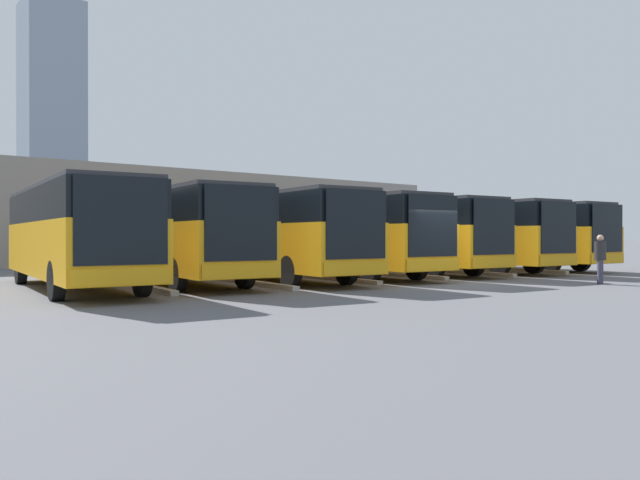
% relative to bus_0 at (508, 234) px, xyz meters
% --- Properties ---
extents(ground_plane, '(600.00, 600.00, 0.00)m').
position_rel_bus_0_xyz_m(ground_plane, '(10.46, 4.80, -1.76)').
color(ground_plane, '#5B5B60').
extents(bus_0, '(3.42, 10.95, 3.13)m').
position_rel_bus_0_xyz_m(bus_0, '(0.00, 0.00, 0.00)').
color(bus_0, orange).
rests_on(bus_0, ground_plane).
extents(curb_divider_0, '(0.75, 5.59, 0.15)m').
position_rel_bus_0_xyz_m(curb_divider_0, '(1.74, 1.59, -1.68)').
color(curb_divider_0, '#B2B2AD').
rests_on(curb_divider_0, ground_plane).
extents(bus_1, '(3.42, 10.95, 3.13)m').
position_rel_bus_0_xyz_m(bus_1, '(3.49, -0.17, 0.00)').
color(bus_1, orange).
rests_on(bus_1, ground_plane).
extents(curb_divider_1, '(0.75, 5.59, 0.15)m').
position_rel_bus_0_xyz_m(curb_divider_1, '(5.23, 1.42, -1.68)').
color(curb_divider_1, '#B2B2AD').
rests_on(curb_divider_1, ground_plane).
extents(bus_2, '(3.42, 10.95, 3.13)m').
position_rel_bus_0_xyz_m(bus_2, '(6.97, -0.65, 0.00)').
color(bus_2, orange).
rests_on(bus_2, ground_plane).
extents(curb_divider_2, '(0.75, 5.59, 0.15)m').
position_rel_bus_0_xyz_m(curb_divider_2, '(8.71, 0.94, -1.68)').
color(curb_divider_2, '#B2B2AD').
rests_on(curb_divider_2, ground_plane).
extents(bus_3, '(3.42, 10.95, 3.13)m').
position_rel_bus_0_xyz_m(bus_3, '(10.46, -0.51, 0.00)').
color(bus_3, orange).
rests_on(bus_3, ground_plane).
extents(curb_divider_3, '(0.75, 5.59, 0.15)m').
position_rel_bus_0_xyz_m(curb_divider_3, '(12.20, 1.08, -1.68)').
color(curb_divider_3, '#B2B2AD').
rests_on(curb_divider_3, ground_plane).
extents(bus_4, '(3.42, 10.95, 3.13)m').
position_rel_bus_0_xyz_m(bus_4, '(13.95, -0.40, 0.00)').
color(bus_4, orange).
rests_on(bus_4, ground_plane).
extents(curb_divider_4, '(0.75, 5.59, 0.15)m').
position_rel_bus_0_xyz_m(curb_divider_4, '(15.69, 1.19, -1.68)').
color(curb_divider_4, '#B2B2AD').
rests_on(curb_divider_4, ground_plane).
extents(bus_5, '(3.42, 10.95, 3.13)m').
position_rel_bus_0_xyz_m(bus_5, '(17.43, -1.15, 0.00)').
color(bus_5, orange).
rests_on(bus_5, ground_plane).
extents(curb_divider_5, '(0.75, 5.59, 0.15)m').
position_rel_bus_0_xyz_m(curb_divider_5, '(19.17, 0.44, -1.68)').
color(curb_divider_5, '#B2B2AD').
rests_on(curb_divider_5, ground_plane).
extents(bus_6, '(3.42, 10.95, 3.13)m').
position_rel_bus_0_xyz_m(bus_6, '(20.92, -0.66, 0.00)').
color(bus_6, orange).
rests_on(bus_6, ground_plane).
extents(pedestrian, '(0.51, 0.51, 1.67)m').
position_rel_bus_0_xyz_m(pedestrian, '(6.20, 8.05, -0.86)').
color(pedestrian, '#38384C').
rests_on(pedestrian, ground_plane).
extents(station_building, '(39.75, 16.89, 5.66)m').
position_rel_bus_0_xyz_m(station_building, '(10.46, -22.11, 1.10)').
color(station_building, gray).
rests_on(station_building, ground_plane).
extents(office_tower, '(15.11, 15.11, 69.06)m').
position_rel_bus_0_xyz_m(office_tower, '(-20.85, -164.09, 32.17)').
color(office_tower, '#7F8EA3').
rests_on(office_tower, ground_plane).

